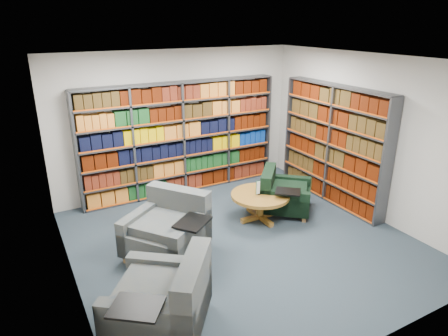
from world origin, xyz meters
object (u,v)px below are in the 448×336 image
chair_green_right (281,195)px  chair_teal_front (167,302)px  coffee_table (260,199)px  chair_teal_left (170,229)px

chair_green_right → chair_teal_front: size_ratio=0.85×
chair_green_right → chair_teal_front: 3.44m
chair_green_right → chair_teal_front: chair_teal_front is taller
chair_teal_front → coffee_table: chair_teal_front is taller
chair_teal_left → chair_teal_front: 1.64m
chair_green_right → coffee_table: size_ratio=1.19×
chair_teal_left → coffee_table: (1.77, 0.23, 0.01)m
chair_teal_left → chair_teal_front: (-0.62, -1.52, 0.00)m
chair_teal_left → chair_green_right: 2.31m
chair_green_right → coffee_table: (-0.52, -0.08, 0.07)m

